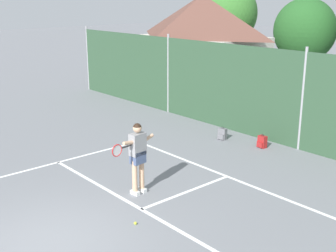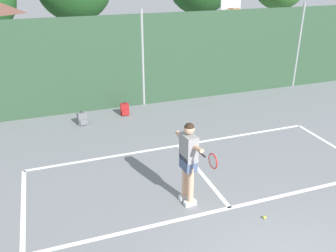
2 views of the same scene
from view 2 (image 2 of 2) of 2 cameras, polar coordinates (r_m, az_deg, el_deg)
name	(u,v)px [view 2 (image 2 of 2)]	position (r m, az deg, el deg)	size (l,w,h in m)	color
chainlink_fence	(143,61)	(12.75, -4.01, 10.20)	(26.09, 0.09, 3.34)	#2D4C33
basketball_hoop	(229,26)	(15.89, 9.60, 15.35)	(0.90, 0.67, 3.55)	yellow
tennis_player	(189,157)	(7.34, 3.33, -4.89)	(0.35, 1.42, 1.85)	silver
tennis_ball	(265,217)	(7.72, 15.02, -13.78)	(0.07, 0.07, 0.07)	#CCE033
backpack_grey	(82,119)	(11.75, -13.40, 1.10)	(0.31, 0.28, 0.46)	slate
backpack_red	(125,110)	(12.26, -6.85, 2.60)	(0.29, 0.26, 0.46)	maroon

